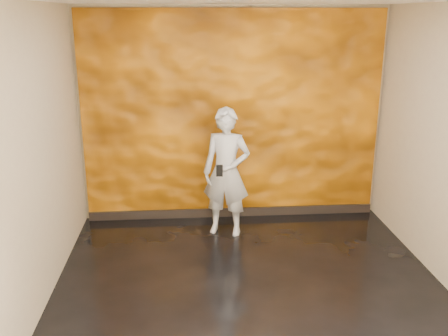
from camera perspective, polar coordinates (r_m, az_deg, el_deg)
room at (r=4.68m, az=3.29°, el=1.27°), size 4.02×4.02×2.81m
feature_wall at (r=6.58m, az=0.99°, el=5.79°), size 3.90×0.06×2.75m
baseboard at (r=6.92m, az=0.97°, el=-5.05°), size 3.90×0.04×0.12m
man at (r=6.17m, az=0.28°, el=-0.49°), size 0.68×0.55×1.61m
phone at (r=5.91m, az=-0.52°, el=-0.31°), size 0.08×0.02×0.15m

